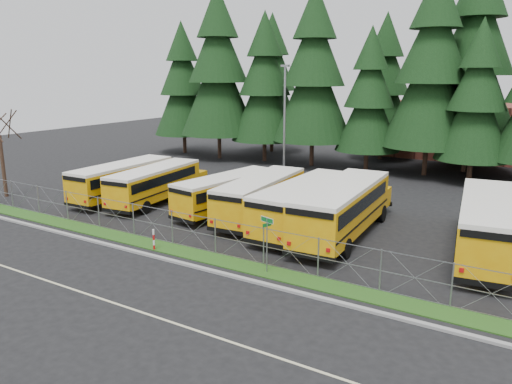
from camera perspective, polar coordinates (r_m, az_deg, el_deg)
ground at (r=27.34m, az=-1.68°, el=-6.86°), size 120.00×120.00×0.00m
curb at (r=24.96m, az=-5.63°, el=-8.82°), size 50.00×0.25×0.12m
grass_verge at (r=26.02m, az=-3.75°, el=-7.90°), size 50.00×1.40×0.06m
road_lane_line at (r=21.65m, az=-13.66°, el=-12.97°), size 50.00×0.12×0.01m
chainlink_fence at (r=26.22m, az=-2.90°, el=-5.46°), size 44.00×0.10×2.00m
brick_building at (r=62.28m, az=24.06°, el=6.38°), size 22.00×10.00×6.00m
bus_0 at (r=39.63m, az=-14.65°, el=1.25°), size 2.87×10.66×2.77m
bus_1 at (r=37.86m, az=-11.16°, el=0.82°), size 3.58×10.52×2.70m
bus_3 at (r=34.63m, az=-2.97°, el=-0.19°), size 3.70×10.25×2.63m
bus_4 at (r=33.05m, az=0.82°, el=-0.67°), size 3.34×10.92×2.82m
bus_5 at (r=31.03m, az=5.79°, el=-1.53°), size 2.70×11.38×2.98m
bus_6 at (r=29.91m, az=10.08°, el=-2.04°), size 3.63×12.36×3.20m
bus_east at (r=29.03m, az=24.95°, el=-3.63°), size 4.47×12.42×3.18m
street_sign at (r=23.95m, az=1.26°, el=-4.70°), size 0.81×0.53×2.81m
striped_bollard at (r=27.94m, az=-11.61°, el=-5.38°), size 0.11×0.11×1.20m
light_standard at (r=44.30m, az=3.28°, el=8.32°), size 0.70×0.35×10.14m
conifer_0 at (r=60.65m, az=-8.36°, el=11.65°), size 6.92×6.92×15.31m
conifer_1 at (r=56.19m, az=-4.34°, el=13.32°), size 8.44×8.44×18.66m
conifer_2 at (r=54.17m, az=1.01°, el=11.83°), size 7.14×7.14×15.79m
conifer_3 at (r=51.78m, az=6.60°, el=12.92°), size 8.17×8.17×18.07m
conifer_4 at (r=49.87m, az=12.81°, el=10.22°), size 6.25×6.25×13.83m
conifer_5 at (r=49.10m, az=19.47°, el=12.70°), size 8.53×8.53×18.87m
conifer_6 at (r=47.04m, az=23.90°, el=9.35°), size 6.34×6.34×14.02m
conifer_10 at (r=61.05m, az=1.84°, el=12.27°), size 7.38×7.38×16.31m
conifer_11 at (r=57.13m, az=14.41°, el=11.51°), size 7.14×7.14×15.79m
conifer_12 at (r=52.25m, az=23.63°, el=13.21°), size 9.24×9.24×20.43m
bare_tree_1 at (r=43.23m, az=-27.09°, el=4.00°), size 4.84×4.84×6.92m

